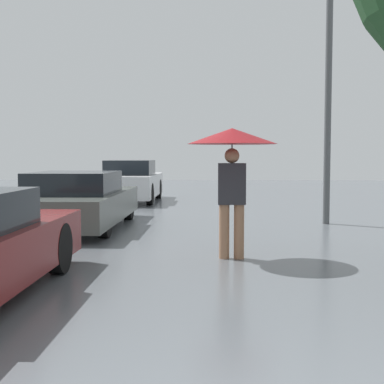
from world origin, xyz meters
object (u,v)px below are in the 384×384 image
at_px(parked_car_middle, 77,201).
at_px(street_lamp, 329,65).
at_px(pedestrian, 232,149).
at_px(parked_car_farthest, 131,182).

bearing_deg(parked_car_middle, street_lamp, 8.71).
bearing_deg(street_lamp, pedestrian, -118.89).
bearing_deg(parked_car_middle, parked_car_farthest, 88.40).
xyz_separation_m(pedestrian, street_lamp, (2.19, 3.96, 1.82)).
distance_m(parked_car_middle, street_lamp, 6.00).
height_order(parked_car_farthest, street_lamp, street_lamp).
distance_m(pedestrian, parked_car_middle, 4.50).
xyz_separation_m(parked_car_middle, parked_car_farthest, (0.17, 6.17, 0.08)).
bearing_deg(pedestrian, street_lamp, 61.11).
relative_size(pedestrian, parked_car_middle, 0.42).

